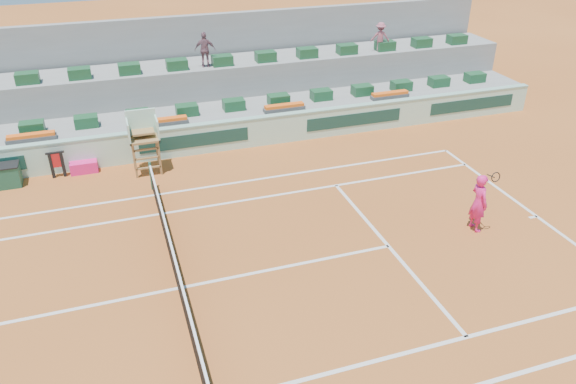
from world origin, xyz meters
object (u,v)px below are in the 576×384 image
player_bag (84,167)px  drink_cooler_a (9,175)px  umpire_chair (143,134)px  tennis_player (479,202)px

player_bag → drink_cooler_a: 2.59m
umpire_chair → drink_cooler_a: 5.03m
tennis_player → player_bag: bearing=145.4°
umpire_chair → tennis_player: size_ratio=1.05×
player_bag → drink_cooler_a: bearing=-174.1°
player_bag → tennis_player: 14.32m
drink_cooler_a → tennis_player: (14.35, -7.86, 0.55)m
umpire_chair → tennis_player: 12.07m
tennis_player → drink_cooler_a: bearing=151.3°
tennis_player → umpire_chair: bearing=141.7°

